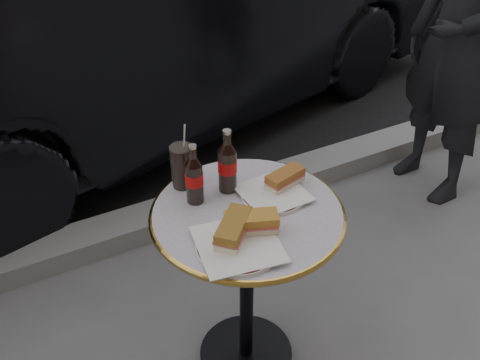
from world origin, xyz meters
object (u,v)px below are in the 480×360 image
plate_right (273,195)px  bistro_table (247,291)px  cola_glass (182,166)px  pedestrian (462,43)px  parked_car (152,13)px  cola_bottle_left (194,174)px  plate_left (238,246)px  cola_bottle_right (227,161)px

plate_right → bistro_table: bearing=-165.8°
cola_glass → pedestrian: size_ratio=0.09×
bistro_table → parked_car: bearing=78.0°
bistro_table → pedestrian: (1.48, 0.54, 0.47)m
plate_right → cola_bottle_left: 0.27m
plate_right → pedestrian: pedestrian is taller
bistro_table → cola_glass: size_ratio=4.76×
parked_car → bistro_table: bearing=153.4°
plate_left → cola_bottle_right: size_ratio=1.09×
parked_car → plate_right: bearing=156.3°
cola_bottle_left → pedestrian: pedestrian is taller
plate_right → cola_glass: bearing=140.3°
cola_bottle_left → parked_car: parked_car is taller
plate_left → cola_bottle_left: cola_bottle_left is taller
cola_bottle_left → parked_car: (0.55, 1.87, -0.11)m
parked_car → pedestrian: pedestrian is taller
plate_left → pedestrian: pedestrian is taller
cola_bottle_left → cola_bottle_right: bearing=3.1°
cola_glass → cola_bottle_left: bearing=-89.6°
plate_right → pedestrian: 1.46m
bistro_table → plate_right: bearing=14.2°
cola_bottle_left → cola_glass: size_ratio=1.37×
plate_left → cola_glass: (-0.02, 0.36, 0.07)m
plate_right → cola_glass: 0.31m
cola_bottle_left → cola_bottle_right: (0.12, 0.01, 0.01)m
bistro_table → pedestrian: pedestrian is taller
plate_left → pedestrian: bearing=23.1°
pedestrian → cola_glass: bearing=-79.4°
plate_right → parked_car: bearing=80.9°
parked_car → cola_bottle_right: bearing=152.5°
plate_left → cola_bottle_left: 0.28m
cola_glass → parked_car: 1.86m
cola_bottle_right → parked_car: bearing=77.1°
pedestrian → parked_car: bearing=-144.8°
plate_right → pedestrian: bearing=20.5°
cola_bottle_left → pedestrian: 1.65m
plate_left → cola_bottle_left: size_ratio=1.17×
bistro_table → cola_bottle_right: bearing=91.1°
cola_bottle_left → plate_right: bearing=-22.6°
cola_bottle_right → bistro_table: bearing=-88.9°
parked_car → cola_bottle_left: bearing=149.1°
cola_glass → pedestrian: pedestrian is taller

